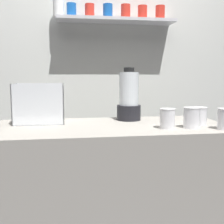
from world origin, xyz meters
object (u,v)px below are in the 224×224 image
(juice_cup_pomegranate_far_left, at_px, (167,120))
(juice_cup_beet_left, at_px, (192,119))
(carrot_display_bin, at_px, (40,111))
(juice_cup_carrot_middle, at_px, (199,117))
(blender_pitcher, at_px, (129,98))

(juice_cup_pomegranate_far_left, relative_size, juice_cup_beet_left, 0.96)
(carrot_display_bin, relative_size, juice_cup_pomegranate_far_left, 2.68)
(juice_cup_carrot_middle, bearing_deg, juice_cup_beet_left, -136.42)
(carrot_display_bin, relative_size, juice_cup_carrot_middle, 2.79)
(blender_pitcher, xyz_separation_m, juice_cup_carrot_middle, (0.38, -0.25, -0.10))
(carrot_display_bin, bearing_deg, juice_cup_pomegranate_far_left, -22.74)
(carrot_display_bin, distance_m, juice_cup_pomegranate_far_left, 0.79)
(juice_cup_beet_left, relative_size, juice_cup_carrot_middle, 1.08)
(blender_pitcher, bearing_deg, carrot_display_bin, -176.89)
(juice_cup_beet_left, bearing_deg, blender_pitcher, 130.60)
(blender_pitcher, height_order, juice_cup_beet_left, blender_pitcher)
(blender_pitcher, distance_m, juice_cup_carrot_middle, 0.47)
(carrot_display_bin, height_order, blender_pitcher, blender_pitcher)
(carrot_display_bin, bearing_deg, juice_cup_beet_left, -19.51)
(carrot_display_bin, xyz_separation_m, juice_cup_carrot_middle, (0.96, -0.22, -0.03))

